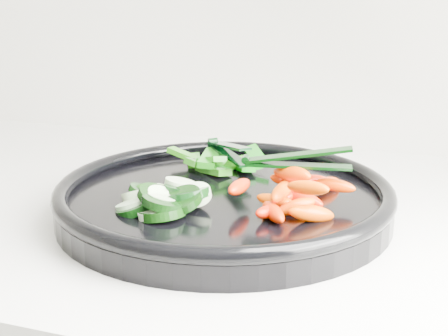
% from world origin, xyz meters
% --- Properties ---
extents(veggie_tray, '(0.43, 0.43, 0.04)m').
position_xyz_m(veggie_tray, '(0.50, 1.66, 0.95)').
color(veggie_tray, black).
rests_on(veggie_tray, counter).
extents(cucumber_pile, '(0.12, 0.11, 0.04)m').
position_xyz_m(cucumber_pile, '(0.45, 1.61, 0.96)').
color(cucumber_pile, black).
rests_on(cucumber_pile, veggie_tray).
extents(carrot_pile, '(0.13, 0.16, 0.05)m').
position_xyz_m(carrot_pile, '(0.58, 1.65, 0.97)').
color(carrot_pile, '#E13F00').
rests_on(carrot_pile, veggie_tray).
extents(pepper_pile, '(0.13, 0.10, 0.04)m').
position_xyz_m(pepper_pile, '(0.45, 1.75, 0.96)').
color(pepper_pile, '#0D6E0A').
rests_on(pepper_pile, veggie_tray).
extents(tong_carrot, '(0.11, 0.04, 0.02)m').
position_xyz_m(tong_carrot, '(0.58, 1.65, 1.00)').
color(tong_carrot, black).
rests_on(tong_carrot, carrot_pile).
extents(tong_pepper, '(0.08, 0.10, 0.02)m').
position_xyz_m(tong_pepper, '(0.47, 1.76, 0.98)').
color(tong_pepper, black).
rests_on(tong_pepper, pepper_pile).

